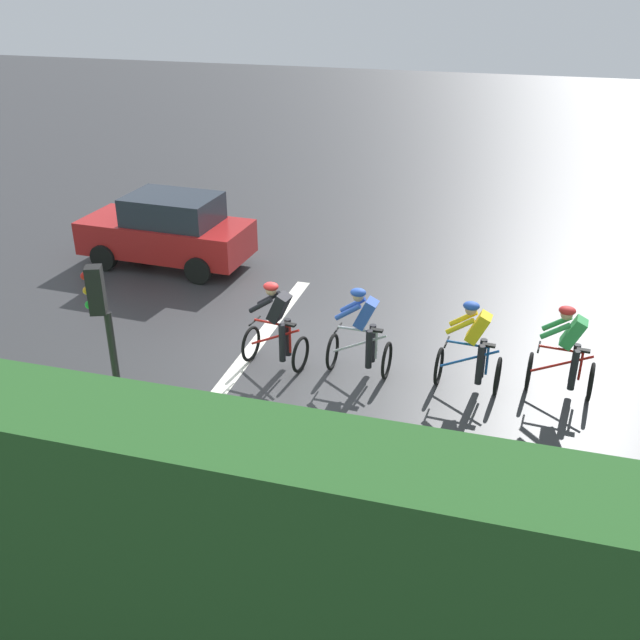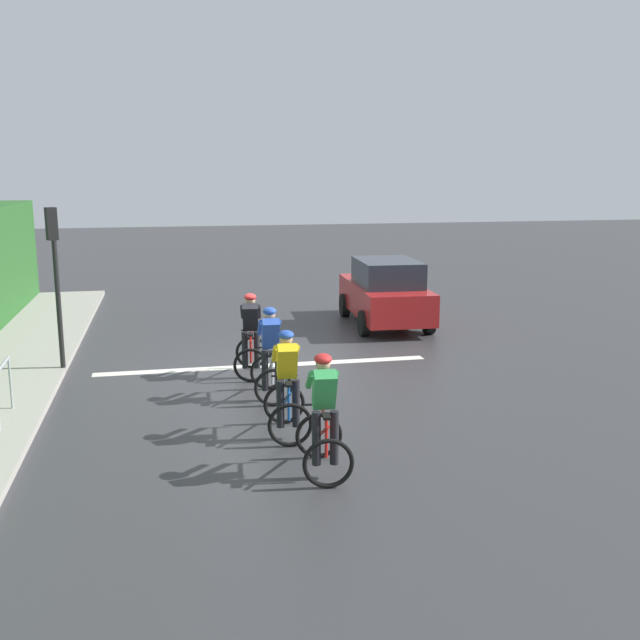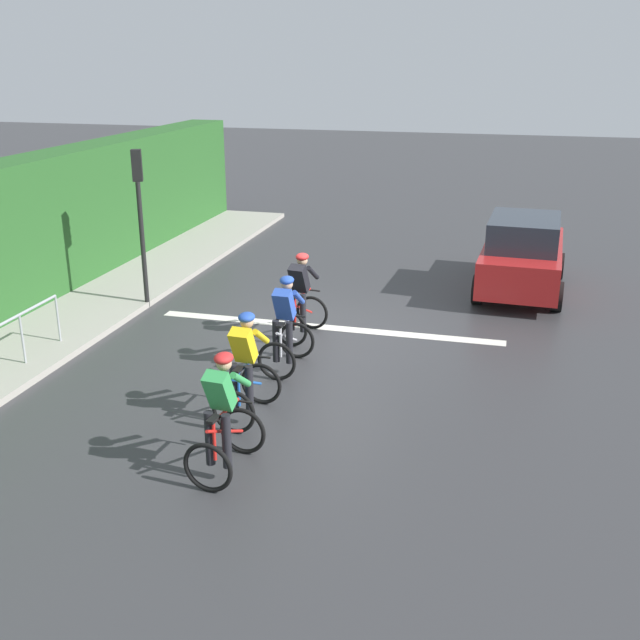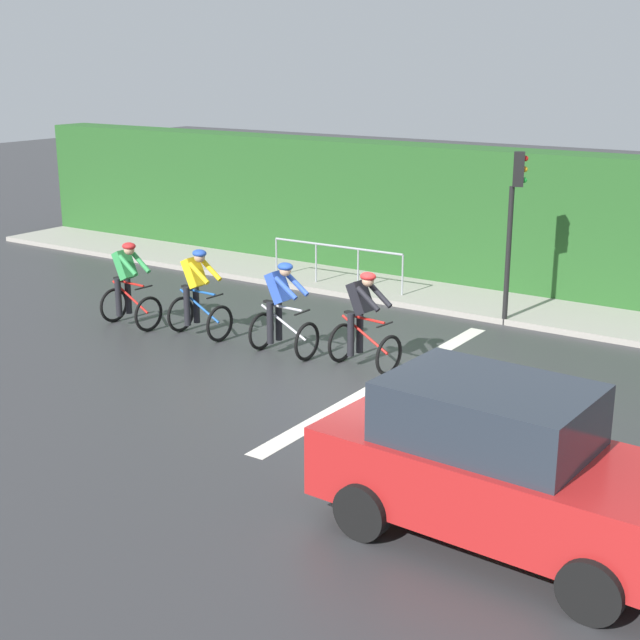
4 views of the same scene
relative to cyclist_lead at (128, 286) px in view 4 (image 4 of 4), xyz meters
name	(u,v)px [view 4 (image 4 of 4)]	position (x,y,z in m)	size (l,w,h in m)	color
ground_plane	(370,377)	(0.07, -5.38, -0.80)	(80.00, 80.00, 0.00)	#333335
sidewalk_kerb	(419,289)	(5.50, -3.38, -0.74)	(2.80, 24.87, 0.12)	#9E998E
stone_wall_low	(437,275)	(6.40, -3.38, -0.58)	(0.44, 24.87, 0.43)	tan
hedge_wall	(445,215)	(6.70, -3.38, 0.76)	(1.10, 24.87, 3.11)	#265623
road_marking_stop_line	(387,381)	(0.07, -5.70, -0.79)	(7.00, 0.30, 0.01)	silver
cyclist_lead	(128,286)	(0.00, 0.00, 0.00)	(0.77, 1.13, 1.66)	black
cyclist_second	(197,295)	(0.25, -1.54, 0.00)	(0.75, 1.12, 1.66)	black
cyclist_mid	(282,311)	(0.24, -3.48, 0.00)	(0.73, 1.11, 1.66)	black
cyclist_fourth	(363,322)	(0.42, -5.02, 0.00)	(0.82, 1.16, 1.66)	black
car_red	(502,466)	(-3.62, -9.20, 0.08)	(2.03, 4.17, 1.76)	#B21E1E
traffic_light_near_crossing	(514,212)	(4.17, -6.04, 1.43)	(0.26, 0.30, 3.34)	black
pedestrian_railing_kerbside	(337,256)	(4.60, -1.79, -0.02)	(0.11, 3.34, 1.03)	#999EA3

